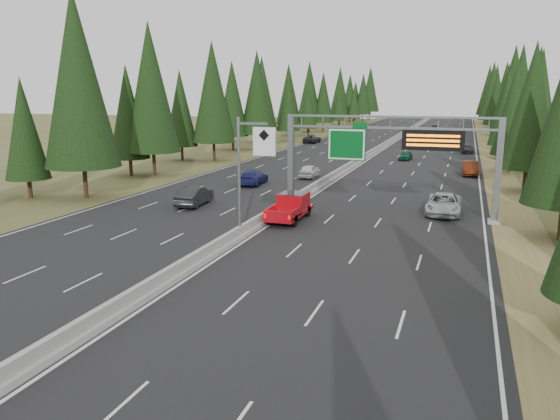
# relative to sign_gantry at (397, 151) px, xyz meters

# --- Properties ---
(road) EXTENTS (32.00, 260.00, 0.08)m
(road) POSITION_rel_sign_gantry_xyz_m (-8.92, 45.12, -5.23)
(road) COLOR black
(road) RESTS_ON ground
(shoulder_right) EXTENTS (3.60, 260.00, 0.06)m
(shoulder_right) POSITION_rel_sign_gantry_xyz_m (8.88, 45.12, -5.24)
(shoulder_right) COLOR olive
(shoulder_right) RESTS_ON ground
(shoulder_left) EXTENTS (3.60, 260.00, 0.06)m
(shoulder_left) POSITION_rel_sign_gantry_xyz_m (-26.72, 45.12, -5.24)
(shoulder_left) COLOR #4B4C23
(shoulder_left) RESTS_ON ground
(median_barrier) EXTENTS (0.70, 260.00, 0.85)m
(median_barrier) POSITION_rel_sign_gantry_xyz_m (-8.92, 45.12, -4.85)
(median_barrier) COLOR gray
(median_barrier) RESTS_ON road
(sign_gantry) EXTENTS (16.75, 0.98, 7.80)m
(sign_gantry) POSITION_rel_sign_gantry_xyz_m (0.00, 0.00, 0.00)
(sign_gantry) COLOR slate
(sign_gantry) RESTS_ON road
(hov_sign_pole) EXTENTS (2.80, 0.50, 8.00)m
(hov_sign_pole) POSITION_rel_sign_gantry_xyz_m (-8.33, -9.92, -0.54)
(hov_sign_pole) COLOR slate
(hov_sign_pole) RESTS_ON road
(tree_row_right) EXTENTS (11.57, 237.84, 18.98)m
(tree_row_right) POSITION_rel_sign_gantry_xyz_m (13.00, 50.11, 4.06)
(tree_row_right) COLOR black
(tree_row_right) RESTS_ON ground
(tree_row_left) EXTENTS (11.98, 243.01, 18.69)m
(tree_row_left) POSITION_rel_sign_gantry_xyz_m (-30.99, 45.68, 3.77)
(tree_row_left) COLOR black
(tree_row_left) RESTS_ON ground
(silver_minivan) EXTENTS (2.67, 5.77, 1.60)m
(silver_minivan) POSITION_rel_sign_gantry_xyz_m (3.56, 2.38, -4.39)
(silver_minivan) COLOR #B0B1B5
(silver_minivan) RESTS_ON road
(red_pickup) EXTENTS (2.13, 5.97, 1.95)m
(red_pickup) POSITION_rel_sign_gantry_xyz_m (-7.42, -3.22, -4.11)
(red_pickup) COLOR black
(red_pickup) RESTS_ON road
(car_ahead_green) EXTENTS (1.81, 4.00, 1.33)m
(car_ahead_green) POSITION_rel_sign_gantry_xyz_m (-3.22, 38.08, -4.52)
(car_ahead_green) COLOR #114C33
(car_ahead_green) RESTS_ON road
(car_ahead_dkred) EXTENTS (1.95, 5.02, 1.63)m
(car_ahead_dkred) POSITION_rel_sign_gantry_xyz_m (5.58, 25.17, -4.37)
(car_ahead_dkred) COLOR #541C0C
(car_ahead_dkred) RESTS_ON road
(car_ahead_dkgrey) EXTENTS (1.99, 4.72, 1.36)m
(car_ahead_dkgrey) POSITION_rel_sign_gantry_xyz_m (5.17, 50.62, -4.51)
(car_ahead_dkgrey) COLOR black
(car_ahead_dkgrey) RESTS_ON road
(car_ahead_white) EXTENTS (2.31, 4.91, 1.36)m
(car_ahead_white) POSITION_rel_sign_gantry_xyz_m (-3.79, 81.23, -4.51)
(car_ahead_white) COLOR silver
(car_ahead_white) RESTS_ON road
(car_ahead_far) EXTENTS (1.90, 3.98, 1.31)m
(car_ahead_far) POSITION_rel_sign_gantry_xyz_m (-3.25, 108.30, -4.53)
(car_ahead_far) COLOR black
(car_ahead_far) RESTS_ON road
(car_onc_near) EXTENTS (2.22, 5.15, 1.65)m
(car_onc_near) POSITION_rel_sign_gantry_xyz_m (-16.92, -1.01, -4.36)
(car_onc_near) COLOR black
(car_onc_near) RESTS_ON road
(car_onc_blue) EXTENTS (2.58, 5.50, 1.55)m
(car_onc_blue) POSITION_rel_sign_gantry_xyz_m (-16.17, 10.84, -4.41)
(car_onc_blue) COLOR navy
(car_onc_blue) RESTS_ON road
(car_onc_white) EXTENTS (1.81, 4.39, 1.49)m
(car_onc_white) POSITION_rel_sign_gantry_xyz_m (-11.81, 17.42, -4.44)
(car_onc_white) COLOR silver
(car_onc_white) RESTS_ON road
(car_onc_far) EXTENTS (2.56, 5.41, 1.50)m
(car_onc_far) POSITION_rel_sign_gantry_xyz_m (-23.42, 60.26, -4.44)
(car_onc_far) COLOR black
(car_onc_far) RESTS_ON road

